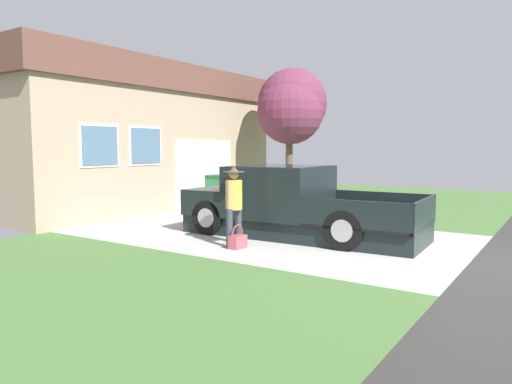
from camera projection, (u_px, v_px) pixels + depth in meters
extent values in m
cube|color=#B4B2AD|center=(264.00, 235.00, 11.08)|extent=(5.20, 9.00, 0.06)
cube|color=#476E35|center=(385.00, 201.00, 18.20)|extent=(12.00, 9.00, 0.06)
cube|color=black|center=(302.00, 227.00, 10.74)|extent=(2.09, 5.44, 0.42)
cube|color=black|center=(280.00, 191.00, 10.96)|extent=(2.10, 2.07, 1.16)
cube|color=#1E2833|center=(280.00, 176.00, 10.92)|extent=(1.85, 1.90, 0.49)
cube|color=black|center=(225.00, 199.00, 11.78)|extent=(2.06, 1.22, 0.60)
cube|color=black|center=(369.00, 222.00, 9.92)|extent=(2.11, 2.34, 0.06)
cube|color=black|center=(354.00, 216.00, 9.06)|extent=(0.16, 2.25, 0.59)
cube|color=black|center=(383.00, 205.00, 10.73)|extent=(0.16, 2.25, 0.59)
cube|color=black|center=(424.00, 214.00, 9.33)|extent=(2.01, 0.15, 0.59)
cube|color=black|center=(228.00, 182.00, 10.35)|extent=(0.11, 0.18, 0.20)
cylinder|color=black|center=(209.00, 217.00, 10.98)|extent=(0.30, 0.81, 0.80)
cylinder|color=#9E9EA3|center=(209.00, 217.00, 10.98)|extent=(0.30, 0.45, 0.44)
cylinder|color=black|center=(249.00, 209.00, 12.47)|extent=(0.30, 0.81, 0.80)
cylinder|color=#9E9EA3|center=(249.00, 209.00, 12.47)|extent=(0.30, 0.45, 0.44)
cylinder|color=black|center=(344.00, 230.00, 9.29)|extent=(0.30, 0.81, 0.80)
cylinder|color=#9E9EA3|center=(344.00, 230.00, 9.29)|extent=(0.30, 0.45, 0.44)
cylinder|color=black|center=(372.00, 218.00, 10.79)|extent=(0.30, 0.81, 0.80)
cylinder|color=#9E9EA3|center=(372.00, 218.00, 10.79)|extent=(0.30, 0.45, 0.44)
cylinder|color=#333842|center=(229.00, 228.00, 9.55)|extent=(0.13, 0.13, 0.78)
cylinder|color=#333842|center=(239.00, 225.00, 9.88)|extent=(0.13, 0.13, 0.78)
cylinder|color=gold|center=(234.00, 195.00, 9.65)|extent=(0.34, 0.34, 0.60)
cylinder|color=tan|center=(229.00, 197.00, 9.48)|extent=(0.09, 0.09, 0.59)
cylinder|color=tan|center=(239.00, 195.00, 9.83)|extent=(0.09, 0.09, 0.59)
sphere|color=tan|center=(234.00, 174.00, 9.61)|extent=(0.20, 0.20, 0.20)
cylinder|color=brown|center=(234.00, 172.00, 9.61)|extent=(0.43, 0.43, 0.01)
cone|color=brown|center=(234.00, 169.00, 9.60)|extent=(0.21, 0.21, 0.11)
cube|color=#B24C56|center=(238.00, 242.00, 9.49)|extent=(0.38, 0.21, 0.26)
torus|color=#B24C56|center=(238.00, 233.00, 9.47)|extent=(0.34, 0.02, 0.34)
cube|color=tan|center=(115.00, 151.00, 16.68)|extent=(9.93, 6.30, 3.73)
cube|color=brown|center=(113.00, 84.00, 16.46)|extent=(10.33, 6.55, 0.89)
cube|color=silver|center=(205.00, 174.00, 15.89)|extent=(2.81, 0.06, 2.23)
cube|color=slate|center=(146.00, 146.00, 13.64)|extent=(1.10, 0.05, 1.00)
cube|color=silver|center=(146.00, 146.00, 13.65)|extent=(1.23, 0.02, 1.12)
cube|color=slate|center=(100.00, 146.00, 12.32)|extent=(1.10, 0.05, 1.00)
cube|color=silver|center=(100.00, 146.00, 12.33)|extent=(1.23, 0.02, 1.12)
cylinder|color=brown|center=(289.00, 169.00, 16.78)|extent=(0.25, 0.25, 2.48)
sphere|color=brown|center=(290.00, 111.00, 16.54)|extent=(2.31, 2.31, 2.31)
sphere|color=brown|center=(292.00, 103.00, 16.80)|extent=(2.45, 2.45, 2.45)
cube|color=#286B38|center=(218.00, 191.00, 15.96)|extent=(0.58, 0.68, 0.89)
cube|color=#1C4A27|center=(218.00, 177.00, 15.92)|extent=(0.60, 0.71, 0.10)
cylinder|color=black|center=(220.00, 206.00, 15.67)|extent=(0.05, 0.18, 0.18)
cylinder|color=black|center=(228.00, 204.00, 16.04)|extent=(0.05, 0.18, 0.18)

